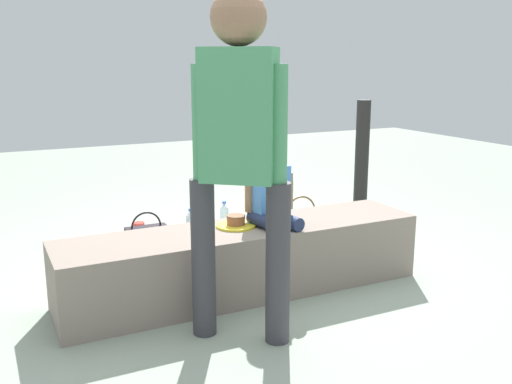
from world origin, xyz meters
TOP-DOWN VIEW (x-y plane):
  - ground_plane at (0.00, 0.00)m, footprint 12.00×12.00m
  - concrete_ledge at (0.00, 0.00)m, footprint 2.04×0.46m
  - child_seated at (0.17, 0.01)m, footprint 0.28×0.33m
  - adult_standing at (-0.24, -0.48)m, footprint 0.38×0.35m
  - cake_plate at (-0.03, 0.04)m, footprint 0.22×0.22m
  - gift_bag at (0.87, 1.24)m, footprint 0.24×0.11m
  - railing_post at (1.47, 0.93)m, footprint 0.36×0.36m
  - water_bottle_near_gift at (0.07, 1.06)m, footprint 0.07×0.07m
  - water_bottle_far_side at (0.37, 1.15)m, footprint 0.06×0.06m
  - party_cup_red at (-0.25, 1.31)m, footprint 0.09×0.09m
  - cake_box_white at (0.17, 0.70)m, footprint 0.37×0.35m
  - handbag_black_leather at (-0.33, 0.81)m, footprint 0.27×0.10m
  - handbag_brown_canvas at (0.67, 0.52)m, footprint 0.32×0.13m

SIDE VIEW (x-z plane):
  - ground_plane at x=0.00m, z-range 0.00..0.00m
  - party_cup_red at x=-0.25m, z-range 0.00..0.09m
  - cake_box_white at x=0.17m, z-range 0.00..0.14m
  - water_bottle_near_gift at x=0.07m, z-range -0.01..0.22m
  - water_bottle_far_side at x=0.37m, z-range -0.01..0.22m
  - handbag_black_leather at x=-0.33m, z-range -0.04..0.27m
  - handbag_brown_canvas at x=0.67m, z-range -0.05..0.32m
  - gift_bag at x=0.87m, z-range -0.02..0.35m
  - concrete_ledge at x=0.00m, z-range 0.00..0.37m
  - railing_post at x=1.47m, z-range -0.13..0.84m
  - cake_plate at x=-0.03m, z-range 0.36..0.43m
  - child_seated at x=0.17m, z-range 0.35..0.83m
  - adult_standing at x=-0.24m, z-range 0.16..1.72m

